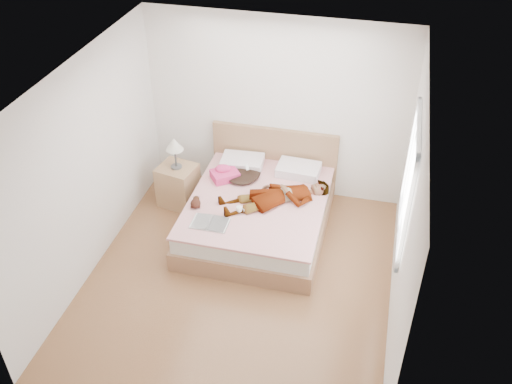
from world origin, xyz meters
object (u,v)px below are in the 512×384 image
at_px(towel, 224,174).
at_px(phone, 247,167).
at_px(plush_toy, 196,203).
at_px(coffee_mug, 240,210).
at_px(woman, 277,194).
at_px(nightstand, 178,182).
at_px(bed, 259,210).
at_px(magazine, 210,223).

bearing_deg(towel, phone, 15.16).
bearing_deg(plush_toy, towel, 75.81).
relative_size(towel, coffee_mug, 3.97).
height_order(woman, coffee_mug, woman).
xyz_separation_m(woman, nightstand, (-1.47, 0.28, -0.26)).
relative_size(phone, bed, 0.04).
height_order(woman, magazine, woman).
bearing_deg(phone, magazine, -132.07).
bearing_deg(magazine, nightstand, 129.35).
bearing_deg(nightstand, woman, -10.78).
height_order(phone, bed, bed).
height_order(bed, nightstand, nightstand).
height_order(phone, towel, phone).
distance_m(coffee_mug, plush_toy, 0.58).
distance_m(woman, phone, 0.64).
xyz_separation_m(phone, plush_toy, (-0.47, -0.78, -0.12)).
distance_m(towel, plush_toy, 0.72).
xyz_separation_m(bed, magazine, (-0.45, -0.71, 0.24)).
height_order(towel, coffee_mug, towel).
relative_size(towel, nightstand, 0.42).
bearing_deg(coffee_mug, towel, 120.08).
xyz_separation_m(bed, towel, (-0.56, 0.28, 0.31)).
height_order(magazine, nightstand, nightstand).
distance_m(woman, bed, 0.42).
xyz_separation_m(phone, towel, (-0.30, -0.08, -0.10)).
bearing_deg(magazine, bed, 57.33).
distance_m(bed, nightstand, 1.26).
bearing_deg(magazine, plush_toy, 133.77).
relative_size(coffee_mug, nightstand, 0.11).
xyz_separation_m(coffee_mug, nightstand, (-1.08, 0.65, -0.20)).
bearing_deg(bed, phone, 125.58).
relative_size(magazine, coffee_mug, 4.03).
bearing_deg(woman, coffee_mug, -78.96).
bearing_deg(woman, nightstand, -132.59).
xyz_separation_m(plush_toy, nightstand, (-0.50, 0.66, -0.22)).
height_order(bed, plush_toy, bed).
distance_m(phone, plush_toy, 0.92).
bearing_deg(magazine, woman, 44.02).
relative_size(magazine, plush_toy, 2.13).
height_order(phone, plush_toy, phone).
bearing_deg(nightstand, plush_toy, -52.81).
relative_size(bed, plush_toy, 9.71).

